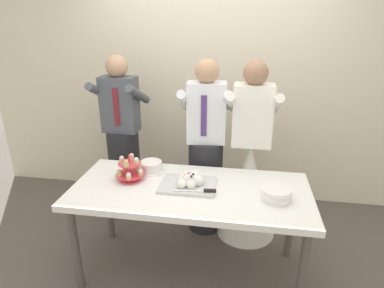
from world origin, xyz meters
TOP-DOWN VIEW (x-y plane):
  - ground_plane at (0.00, 0.00)m, footprint 8.00×8.00m
  - rear_wall at (0.00, 1.38)m, footprint 5.20×0.10m
  - dessert_table at (0.00, 0.00)m, footprint 1.80×0.80m
  - cupcake_stand at (-0.49, 0.07)m, footprint 0.23×0.23m
  - main_cake_tray at (-0.01, 0.03)m, footprint 0.44×0.31m
  - plate_stack at (0.62, -0.07)m, footprint 0.22×0.22m
  - round_cake at (-0.37, 0.25)m, footprint 0.24×0.24m
  - person_groom at (0.04, 0.63)m, footprint 0.50×0.53m
  - person_bride at (0.45, 0.61)m, footprint 0.56×0.56m
  - person_guest at (-0.82, 0.79)m, footprint 0.47×0.50m

SIDE VIEW (x-z plane):
  - ground_plane at x=0.00m, z-range 0.00..0.00m
  - person_bride at x=0.45m, z-range -0.25..1.41m
  - dessert_table at x=0.00m, z-range 0.31..1.09m
  - person_groom at x=0.04m, z-range -0.08..1.58m
  - person_guest at x=-0.82m, z-range -0.08..1.58m
  - round_cake at x=-0.37m, z-range 0.77..0.85m
  - main_cake_tray at x=-0.01m, z-range 0.75..0.88m
  - plate_stack at x=0.62m, z-range 0.78..0.86m
  - cupcake_stand at x=-0.49m, z-range 0.75..0.96m
  - rear_wall at x=0.00m, z-range 0.00..2.90m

